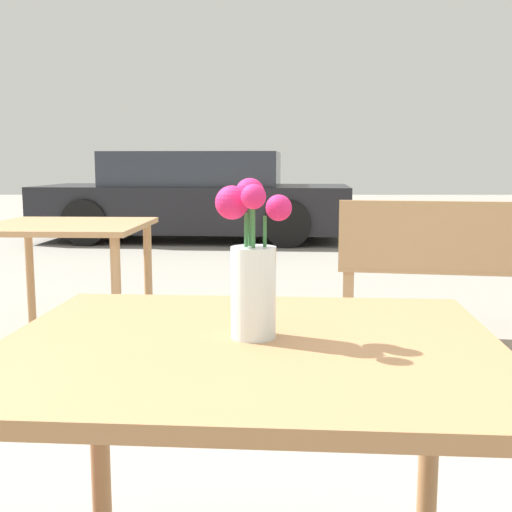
# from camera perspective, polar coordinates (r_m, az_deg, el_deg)

# --- Properties ---
(table_front) EXTENTS (1.01, 0.88, 0.73)m
(table_front) POSITION_cam_1_polar(r_m,az_deg,el_deg) (1.27, -0.33, -11.83)
(table_front) COLOR #9E7047
(table_front) RESTS_ON ground_plane
(flower_vase) EXTENTS (0.15, 0.13, 0.31)m
(flower_vase) POSITION_cam_1_polar(r_m,az_deg,el_deg) (1.23, -0.11, -1.51)
(flower_vase) COLOR silver
(flower_vase) RESTS_ON table_front
(bench_near) EXTENTS (1.92, 0.66, 0.85)m
(bench_near) POSITION_cam_1_polar(r_m,az_deg,el_deg) (3.96, 21.34, -0.85)
(bench_near) COLOR tan
(bench_near) RESTS_ON ground_plane
(table_back) EXTENTS (0.91, 0.90, 0.73)m
(table_back) POSITION_cam_1_polar(r_m,az_deg,el_deg) (3.75, -16.24, 1.27)
(table_back) COLOR tan
(table_back) RESTS_ON ground_plane
(parked_car) EXTENTS (4.31, 1.94, 1.21)m
(parked_car) POSITION_cam_1_polar(r_m,az_deg,el_deg) (8.94, -5.22, 5.17)
(parked_car) COLOR black
(parked_car) RESTS_ON ground_plane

